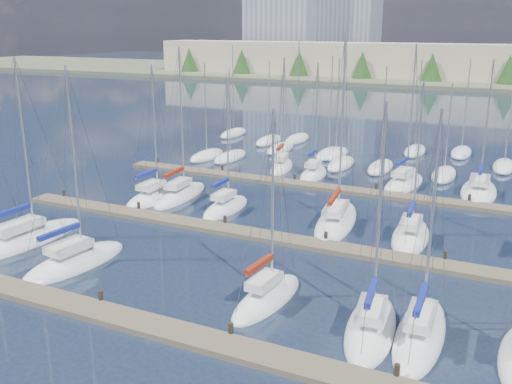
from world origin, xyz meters
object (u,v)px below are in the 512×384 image
at_px(sailboat_q, 479,191).
at_px(sailboat_f, 420,334).
at_px(sailboat_j, 226,208).
at_px(sailboat_k, 336,221).
at_px(sailboat_h, 154,197).
at_px(sailboat_l, 410,236).
at_px(sailboat_b, 25,240).
at_px(sailboat_c, 75,262).
at_px(sailboat_i, 181,195).
at_px(sailboat_e, 371,328).
at_px(sailboat_n, 282,167).
at_px(sailboat_o, 313,174).
at_px(sailboat_d, 267,298).
at_px(sailboat_p, 404,183).

bearing_deg(sailboat_q, sailboat_f, -92.80).
relative_size(sailboat_j, sailboat_k, 0.76).
xyz_separation_m(sailboat_f, sailboat_h, (-25.26, 13.36, -0.00)).
relative_size(sailboat_l, sailboat_b, 0.88).
bearing_deg(sailboat_h, sailboat_f, -28.24).
bearing_deg(sailboat_c, sailboat_j, 83.13).
relative_size(sailboat_i, sailboat_c, 1.04).
height_order(sailboat_c, sailboat_h, sailboat_c).
relative_size(sailboat_b, sailboat_c, 1.02).
relative_size(sailboat_l, sailboat_q, 0.94).
relative_size(sailboat_q, sailboat_e, 1.04).
xyz_separation_m(sailboat_i, sailboat_q, (23.69, 12.77, -0.02)).
bearing_deg(sailboat_e, sailboat_n, 113.38).
bearing_deg(sailboat_o, sailboat_b, -120.10).
distance_m(sailboat_f, sailboat_e, 2.36).
height_order(sailboat_e, sailboat_h, sailboat_h).
xyz_separation_m(sailboat_f, sailboat_q, (0.20, 27.66, -0.01)).
bearing_deg(sailboat_h, sailboat_i, 40.36).
bearing_deg(sailboat_e, sailboat_d, 166.41).
height_order(sailboat_n, sailboat_p, sailboat_p).
bearing_deg(sailboat_o, sailboat_q, -2.73).
height_order(sailboat_c, sailboat_j, sailboat_c).
height_order(sailboat_l, sailboat_e, sailboat_e).
xyz_separation_m(sailboat_l, sailboat_d, (-5.21, -13.21, 0.01)).
relative_size(sailboat_o, sailboat_b, 0.89).
bearing_deg(sailboat_l, sailboat_h, 175.32).
distance_m(sailboat_l, sailboat_o, 18.31).
height_order(sailboat_c, sailboat_n, sailboat_c).
bearing_deg(sailboat_k, sailboat_p, 71.98).
bearing_deg(sailboat_f, sailboat_k, 119.82).
bearing_deg(sailboat_j, sailboat_b, -127.49).
height_order(sailboat_d, sailboat_h, sailboat_h).
bearing_deg(sailboat_b, sailboat_j, 56.88).
distance_m(sailboat_f, sailboat_p, 28.21).
relative_size(sailboat_q, sailboat_n, 1.03).
bearing_deg(sailboat_o, sailboat_j, -106.91).
bearing_deg(sailboat_n, sailboat_p, -15.51).
relative_size(sailboat_o, sailboat_q, 0.94).
relative_size(sailboat_q, sailboat_k, 0.84).
distance_m(sailboat_l, sailboat_n, 22.24).
bearing_deg(sailboat_q, sailboat_c, -129.86).
bearing_deg(sailboat_n, sailboat_e, -70.69).
bearing_deg(sailboat_d, sailboat_o, 109.48).
relative_size(sailboat_i, sailboat_h, 1.12).
bearing_deg(sailboat_n, sailboat_o, -30.99).
relative_size(sailboat_o, sailboat_j, 1.04).
distance_m(sailboat_q, sailboat_d, 28.77).
distance_m(sailboat_c, sailboat_e, 19.11).
relative_size(sailboat_d, sailboat_j, 0.99).
relative_size(sailboat_o, sailboat_f, 1.01).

